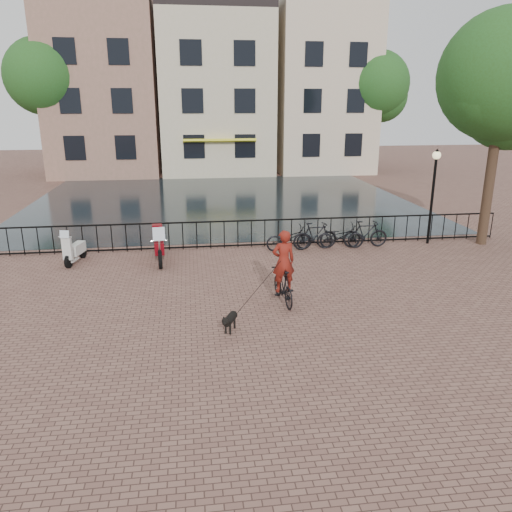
{
  "coord_description": "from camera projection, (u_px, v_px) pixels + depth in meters",
  "views": [
    {
      "loc": [
        -1.69,
        -9.61,
        5.15
      ],
      "look_at": [
        0.0,
        3.0,
        1.2
      ],
      "focal_mm": 35.0,
      "sensor_mm": 36.0,
      "label": 1
    }
  ],
  "objects": [
    {
      "name": "parked_bike_1",
      "position": [
        315.0,
        236.0,
        18.05
      ],
      "size": [
        1.71,
        0.68,
        1.0
      ],
      "primitive_type": "imported",
      "rotation": [
        0.0,
        0.0,
        1.7
      ],
      "color": "black",
      "rests_on": "ground"
    },
    {
      "name": "tree_near_right",
      "position": [
        504.0,
        76.0,
        17.15
      ],
      "size": [
        4.48,
        4.48,
        8.24
      ],
      "color": "black",
      "rests_on": "ground"
    },
    {
      "name": "tree_far_right",
      "position": [
        376.0,
        84.0,
        36.04
      ],
      "size": [
        4.76,
        4.76,
        8.76
      ],
      "color": "black",
      "rests_on": "ground"
    },
    {
      "name": "canal_house_left",
      "position": [
        105.0,
        84.0,
        36.39
      ],
      "size": [
        7.5,
        9.0,
        12.8
      ],
      "color": "#81604B",
      "rests_on": "ground"
    },
    {
      "name": "motorcycle",
      "position": [
        159.0,
        241.0,
        16.57
      ],
      "size": [
        0.65,
        2.02,
        1.42
      ],
      "rotation": [
        0.0,
        0.0,
        0.09
      ],
      "color": "maroon",
      "rests_on": "ground"
    },
    {
      "name": "canal_house_mid",
      "position": [
        215.0,
        91.0,
        37.55
      ],
      "size": [
        8.0,
        9.5,
        11.8
      ],
      "color": "#C1B692",
      "rests_on": "ground"
    },
    {
      "name": "scooter",
      "position": [
        75.0,
        244.0,
        16.47
      ],
      "size": [
        0.7,
        1.44,
        1.29
      ],
      "rotation": [
        0.0,
        0.0,
        -0.22
      ],
      "color": "silver",
      "rests_on": "ground"
    },
    {
      "name": "cyclist",
      "position": [
        283.0,
        271.0,
        13.09
      ],
      "size": [
        0.78,
        1.75,
        2.33
      ],
      "rotation": [
        0.0,
        0.0,
        3.25
      ],
      "color": "black",
      "rests_on": "ground"
    },
    {
      "name": "canal_house_right",
      "position": [
        319.0,
        81.0,
        38.35
      ],
      "size": [
        7.0,
        9.0,
        13.3
      ],
      "color": "beige",
      "rests_on": "ground"
    },
    {
      "name": "parked_bike_0",
      "position": [
        289.0,
        238.0,
        17.94
      ],
      "size": [
        1.77,
        0.79,
        0.9
      ],
      "primitive_type": "imported",
      "rotation": [
        0.0,
        0.0,
        1.69
      ],
      "color": "black",
      "rests_on": "ground"
    },
    {
      "name": "parked_bike_2",
      "position": [
        340.0,
        236.0,
        18.18
      ],
      "size": [
        1.75,
        0.72,
        0.9
      ],
      "primitive_type": "imported",
      "rotation": [
        0.0,
        0.0,
        1.5
      ],
      "color": "black",
      "rests_on": "ground"
    },
    {
      "name": "canal_water",
      "position": [
        221.0,
        200.0,
        27.22
      ],
      "size": [
        20.0,
        20.0,
        0.0
      ],
      "primitive_type": "plane",
      "color": "black",
      "rests_on": "ground"
    },
    {
      "name": "dog",
      "position": [
        230.0,
        321.0,
        11.63
      ],
      "size": [
        0.51,
        0.76,
        0.49
      ],
      "rotation": [
        0.0,
        0.0,
        -0.41
      ],
      "color": "black",
      "rests_on": "ground"
    },
    {
      "name": "parked_bike_3",
      "position": [
        365.0,
        234.0,
        18.29
      ],
      "size": [
        1.67,
        0.48,
        1.0
      ],
      "primitive_type": "imported",
      "rotation": [
        0.0,
        0.0,
        1.58
      ],
      "color": "black",
      "rests_on": "ground"
    },
    {
      "name": "ground",
      "position": [
        274.0,
        349.0,
        10.84
      ],
      "size": [
        100.0,
        100.0,
        0.0
      ],
      "primitive_type": "plane",
      "color": "brown",
      "rests_on": "ground"
    },
    {
      "name": "railing",
      "position": [
        238.0,
        234.0,
        18.26
      ],
      "size": [
        20.0,
        0.05,
        1.02
      ],
      "color": "black",
      "rests_on": "ground"
    },
    {
      "name": "tree_far_left",
      "position": [
        43.0,
        77.0,
        33.01
      ],
      "size": [
        5.04,
        5.04,
        9.27
      ],
      "color": "black",
      "rests_on": "ground"
    },
    {
      "name": "lamp_post",
      "position": [
        434.0,
        181.0,
        18.25
      ],
      "size": [
        0.3,
        0.3,
        3.45
      ],
      "color": "black",
      "rests_on": "ground"
    }
  ]
}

